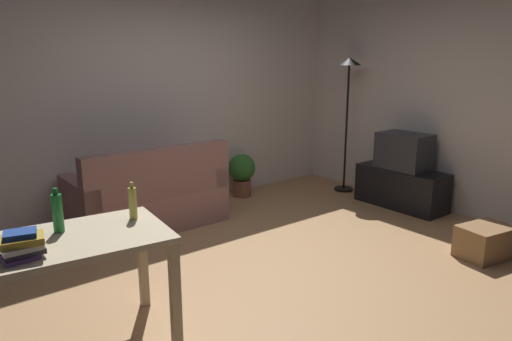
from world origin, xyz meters
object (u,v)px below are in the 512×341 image
tv_stand (401,188)px  storage_box (485,242)px  bottle_squat (133,203)px  potted_plant (242,172)px  torchiere_lamp (348,88)px  desk (67,255)px  book_stack (22,245)px  bottle_green (58,213)px  couch (150,200)px  tv (404,151)px

tv_stand → storage_box: size_ratio=2.29×
storage_box → bottle_squat: (-2.98, 0.98, 0.72)m
potted_plant → torchiere_lamp: bearing=-26.9°
potted_plant → storage_box: bearing=-78.5°
torchiere_lamp → desk: size_ratio=1.43×
tv_stand → desk: desk is taller
book_stack → tv_stand: bearing=8.3°
bottle_green → bottle_squat: 0.47m
desk → book_stack: book_stack is taller
couch → storage_box: bearing=128.1°
tv → torchiere_lamp: torchiere_lamp is taller
potted_plant → bottle_green: bearing=-145.7°
couch → tv_stand: couch is taller
tv → torchiere_lamp: size_ratio=0.33×
bottle_green → bottle_squat: bearing=-6.8°
torchiere_lamp → book_stack: (-4.40, -1.57, -0.58)m
bottle_squat → couch: bearing=61.9°
couch → bottle_green: (-1.36, -1.63, 0.58)m
tv_stand → potted_plant: size_ratio=1.93×
bottle_green → book_stack: bearing=-133.9°
tv → bottle_squat: 3.70m
couch → storage_box: couch is taller
tv → potted_plant: tv is taller
bottle_squat → storage_box: bearing=-18.2°
desk → bottle_squat: bottle_squat is taller
couch → bottle_green: 2.20m
tv_stand → couch: bearing=65.4°
storage_box → bottle_squat: bottle_squat is taller
torchiere_lamp → desk: torchiere_lamp is taller
desk → book_stack: (-0.26, -0.15, 0.18)m
tv → desk: size_ratio=0.47×
desk → book_stack: bearing=-144.7°
tv → book_stack: 4.45m
bottle_green → tv_stand: bearing=5.0°
couch → desk: size_ratio=1.27×
potted_plant → storage_box: (0.60, -2.97, -0.18)m
bottle_green → torchiere_lamp: bearing=17.3°
potted_plant → couch: bearing=-168.1°
desk → potted_plant: desk is taller
tv → potted_plant: (-1.29, 1.58, -0.37)m
storage_box → potted_plant: bearing=101.5°
couch → book_stack: bearing=49.4°
torchiere_lamp → potted_plant: bearing=153.1°
couch → torchiere_lamp: torchiere_lamp is taller
storage_box → tv_stand: bearing=63.9°
tv → desk: 4.17m
torchiere_lamp → bottle_squat: (-3.66, -1.34, -0.54)m
torchiere_lamp → tv: bearing=-89.8°
bottle_squat → torchiere_lamp: bearing=20.1°
torchiere_lamp → tv_stand: bearing=-90.0°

